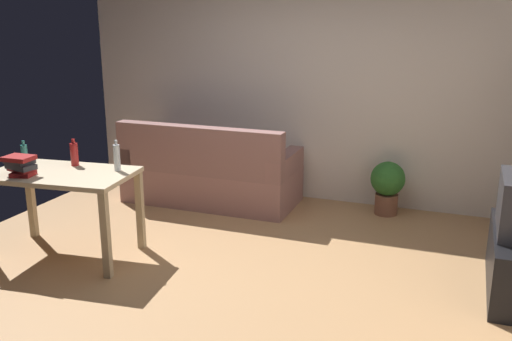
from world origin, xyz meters
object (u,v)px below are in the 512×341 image
Objects in this scene: bottle_tall at (24,154)px; book_stack at (21,165)px; bottle_red at (74,154)px; desk at (62,184)px; couch at (210,176)px; bottle_clear at (117,157)px; potted_plant at (387,184)px.

book_stack is at bearing -51.98° from bottle_tall.
bottle_red is 0.48m from book_stack.
book_stack reaches higher than desk.
bottle_red reaches higher than desk.
bottle_clear is (-0.13, -1.54, 0.57)m from couch.
book_stack is (-0.23, -0.21, 0.20)m from desk.
bottle_tall is 0.89× the size of bottle_red.
book_stack is (-2.70, -2.28, 0.52)m from potted_plant.
bottle_red is (-0.58, -1.53, 0.56)m from couch.
couch is 1.73m from bottle_red.
couch is at bearing -170.72° from potted_plant.
bottle_clear is at bearing 6.73° from bottle_tall.
bottle_clear is at bearing -137.82° from potted_plant.
bottle_red is at bearing 14.54° from bottle_tall.
bottle_clear reaches higher than desk.
desk is 0.37m from book_stack.
bottle_clear reaches higher than potted_plant.
desk is at bearing -153.19° from bottle_clear.
bottle_clear is (-2.05, -1.85, 0.55)m from potted_plant.
bottle_clear is (0.90, 0.11, 0.03)m from bottle_tall.
desk is (-0.55, -1.75, 0.34)m from couch.
bottle_clear reaches higher than bottle_tall.
bottle_red reaches higher than book_stack.
bottle_clear is at bearing 20.52° from desk.
bottle_tall is at bearing 57.98° from couch.
potted_plant is 2.81m from bottle_clear.
potted_plant is at bearing 33.64° from desk.
book_stack is (-0.78, -1.96, 0.55)m from couch.
desk reaches higher than potted_plant.
couch is 2.18m from book_stack.
bottle_clear is 0.94× the size of book_stack.
couch is 1.87m from desk.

